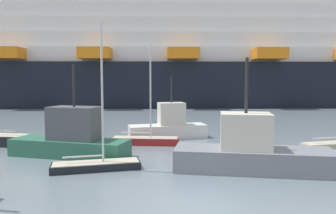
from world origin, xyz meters
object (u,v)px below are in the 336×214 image
Objects in this scene: sailboat_3 at (333,143)px; fishing_boat_0 at (169,126)px; fishing_boat_1 at (72,138)px; fishing_boat_2 at (251,152)px; cruise_ship at (178,59)px; sailboat_5 at (146,139)px; sailboat_4 at (96,163)px.

sailboat_3 reaches higher than fishing_boat_0.
fishing_boat_1 is (-16.59, -1.10, 0.67)m from sailboat_3.
fishing_boat_2 is at bearing -2.66° from fishing_boat_1.
sailboat_3 is 11.50m from fishing_boat_0.
fishing_boat_1 is at bearing -101.93° from cruise_ship.
fishing_boat_0 is 8.32m from fishing_boat_1.
sailboat_5 reaches higher than fishing_boat_2.
sailboat_4 is 9.64m from fishing_boat_0.
sailboat_3 is 12.48m from sailboat_5.
cruise_ship is at bearing 73.78° from fishing_boat_0.
sailboat_5 is 38.57m from cruise_ship.
sailboat_5 is 0.05× the size of cruise_ship.
fishing_boat_0 is 9.95m from fishing_boat_2.
sailboat_5 is at bearing -135.77° from fishing_boat_0.
sailboat_4 reaches higher than sailboat_5.
fishing_boat_2 is at bearing -44.37° from sailboat_5.
cruise_ship is (-6.78, 39.44, 8.03)m from sailboat_3.
fishing_boat_0 is (4.15, 8.68, 0.60)m from sailboat_4.
sailboat_5 is at bearing -96.73° from cruise_ship.
fishing_boat_2 is (7.68, -0.62, 0.63)m from sailboat_4.
sailboat_4 is at bearing -125.64° from fishing_boat_0.
fishing_boat_1 is (-4.30, -3.23, 0.70)m from sailboat_5.
sailboat_3 reaches higher than fishing_boat_2.
cruise_ship reaches higher than fishing_boat_0.
sailboat_4 is 6.65m from sailboat_5.
cruise_ship is at bearing 88.33° from sailboat_3.
sailboat_4 is 0.91× the size of fishing_boat_2.
sailboat_4 reaches higher than fishing_boat_0.
fishing_boat_2 is (-7.00, -4.71, 0.57)m from sailboat_3.
sailboat_3 is 1.22× the size of sailboat_5.
sailboat_3 is 15.23m from sailboat_4.
sailboat_3 reaches higher than fishing_boat_1.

